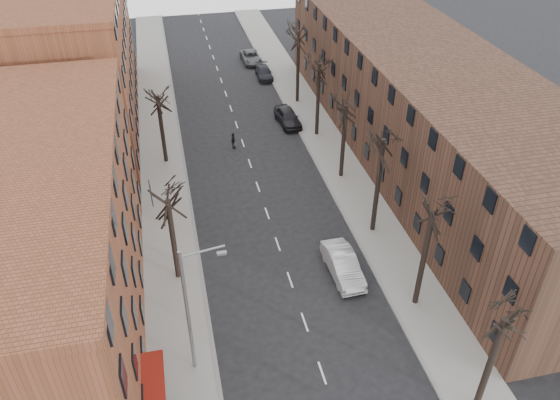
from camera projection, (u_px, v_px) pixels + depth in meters
sidewalk_left at (162, 156)px, 51.86m from camera, size 4.00×90.00×0.15m
sidewalk_right at (323, 138)px, 54.73m from camera, size 4.00×90.00×0.15m
building_left_near at (23, 258)px, 31.08m from camera, size 12.00×26.00×12.00m
building_left_far at (66, 59)px, 53.59m from camera, size 12.00×28.00×14.00m
building_right at (426, 107)px, 49.34m from camera, size 12.00×50.00×10.00m
tree_right_b at (415, 303)px, 36.40m from camera, size 5.20×5.20×10.80m
tree_right_c at (372, 230)px, 42.77m from camera, size 5.20×5.20×11.60m
tree_right_d at (341, 176)px, 49.13m from camera, size 5.20×5.20×10.00m
tree_right_e at (316, 135)px, 55.50m from camera, size 5.20×5.20×10.80m
tree_right_f at (297, 102)px, 61.87m from camera, size 5.20×5.20×11.60m
tree_left_a at (179, 277)px, 38.44m from camera, size 5.20×5.20×9.50m
tree_left_b at (166, 162)px, 51.18m from camera, size 5.20×5.20×9.50m
streetlight at (190, 308)px, 29.28m from camera, size 2.45×0.22×9.03m
silver_sedan at (343, 265)px, 38.24m from camera, size 1.95×5.17×1.68m
parked_car_near at (288, 117)px, 56.98m from camera, size 2.36×5.02×1.66m
parked_car_mid at (264, 73)px, 67.18m from camera, size 2.00×4.56×1.30m
parked_car_far at (251, 57)px, 71.38m from camera, size 2.41×5.05×1.39m
pedestrian_crossing at (233, 141)px, 52.82m from camera, size 0.56×1.03×1.66m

